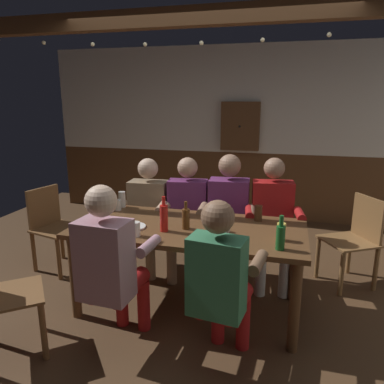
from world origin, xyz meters
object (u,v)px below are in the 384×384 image
object	(u,v)px
chair_empty_far_end	(355,238)
bottle_0	(102,210)
dining_table	(189,237)
person_1	(187,211)
person_4	(111,262)
table_candle	(212,239)
pint_glass_0	(117,205)
person_0	(147,209)
plate_0	(133,227)
pint_glass_3	(109,202)
pint_glass_2	(281,232)
bottle_3	(186,218)
condiment_caddy	(221,229)
wall_dart_cabinet	(240,126)
pint_glass_4	(122,199)
bottle_1	(164,217)
pint_glass_5	(136,229)
pint_glass_1	(258,213)
bottle_2	(281,236)
person_3	(272,217)
person_5	(221,279)
person_2	(228,211)
chair_empty_near_right	(53,225)

from	to	relation	value
chair_empty_far_end	bottle_0	distance (m)	2.43
dining_table	person_1	distance (m)	0.71
person_4	chair_empty_far_end	xyz separation A→B (m)	(1.84, 1.53, -0.21)
table_candle	pint_glass_0	xyz separation A→B (m)	(-1.05, 0.61, 0.01)
bottle_0	chair_empty_far_end	bearing A→B (deg)	21.19
person_4	pint_glass_0	xyz separation A→B (m)	(-0.41, 0.96, 0.12)
person_0	plate_0	xyz separation A→B (m)	(0.20, -0.83, 0.10)
dining_table	person_1	size ratio (longest dim) A/B	1.58
table_candle	pint_glass_0	bearing A→B (deg)	150.04
plate_0	pint_glass_3	xyz separation A→B (m)	(-0.45, 0.46, 0.06)
person_4	pint_glass_2	bearing A→B (deg)	29.72
bottle_3	plate_0	bearing A→B (deg)	-169.21
chair_empty_far_end	table_candle	size ratio (longest dim) A/B	11.00
pint_glass_2	condiment_caddy	bearing A→B (deg)	173.65
person_4	pint_glass_0	size ratio (longest dim) A/B	12.53
wall_dart_cabinet	person_1	bearing A→B (deg)	-97.85
table_candle	pint_glass_4	bearing A→B (deg)	145.71
dining_table	bottle_1	distance (m)	0.32
condiment_caddy	pint_glass_0	xyz separation A→B (m)	(-1.07, 0.35, 0.03)
person_1	bottle_0	bearing A→B (deg)	42.97
pint_glass_0	pint_glass_5	distance (m)	0.75
pint_glass_3	pint_glass_2	bearing A→B (deg)	-14.97
plate_0	bottle_3	bearing A→B (deg)	10.79
pint_glass_0	pint_glass_2	xyz separation A→B (m)	(1.54, -0.40, 0.02)
person_1	chair_empty_far_end	xyz separation A→B (m)	(1.66, 0.17, -0.19)
person_4	pint_glass_1	world-z (taller)	person_4
bottle_2	pint_glass_2	distance (m)	0.18
person_4	pint_glass_2	world-z (taller)	person_4
bottle_2	bottle_3	world-z (taller)	bottle_2
table_candle	plate_0	world-z (taller)	table_candle
bottle_2	pint_glass_3	xyz separation A→B (m)	(-1.65, 0.62, -0.03)
plate_0	bottle_2	bearing A→B (deg)	-7.71
condiment_caddy	person_3	bearing A→B (deg)	63.37
person_0	bottle_3	world-z (taller)	person_0
bottle_3	pint_glass_1	distance (m)	0.67
dining_table	person_0	distance (m)	0.94
person_4	pint_glass_3	world-z (taller)	person_4
pint_glass_3	bottle_1	bearing A→B (deg)	-33.20
bottle_3	pint_glass_4	xyz separation A→B (m)	(-0.78, 0.45, -0.01)
plate_0	pint_glass_4	world-z (taller)	pint_glass_4
person_3	pint_glass_2	bearing A→B (deg)	89.39
person_1	pint_glass_1	world-z (taller)	person_1
person_3	pint_glass_4	xyz separation A→B (m)	(-1.45, -0.29, 0.15)
bottle_2	pint_glass_0	distance (m)	1.65
person_5	pint_glass_2	xyz separation A→B (m)	(0.36, 0.55, 0.16)
pint_glass_3	person_2	bearing A→B (deg)	18.42
person_0	condiment_caddy	distance (m)	1.21
pint_glass_0	bottle_0	bearing A→B (deg)	-89.93
chair_empty_near_right	bottle_2	distance (m)	2.52
table_candle	pint_glass_1	world-z (taller)	pint_glass_1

